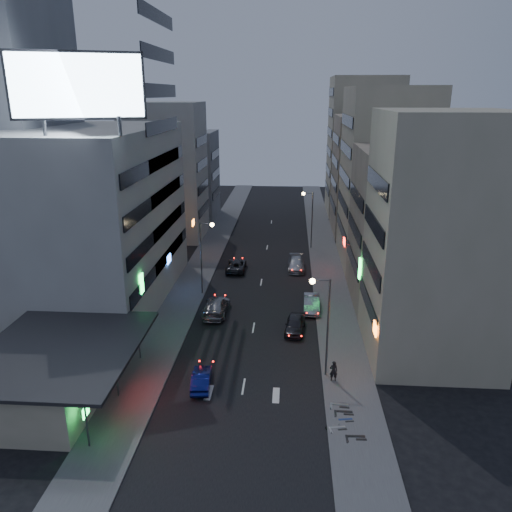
# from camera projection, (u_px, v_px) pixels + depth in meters

# --- Properties ---
(ground) EXTENTS (180.00, 180.00, 0.00)m
(ground) POSITION_uv_depth(u_px,v_px,m) (238.00, 419.00, 34.00)
(ground) COLOR black
(ground) RESTS_ON ground
(sidewalk_left) EXTENTS (4.00, 120.00, 0.12)m
(sidewalk_left) POSITION_uv_depth(u_px,v_px,m) (200.00, 269.00, 62.96)
(sidewalk_left) COLOR #4C4C4F
(sidewalk_left) RESTS_ON ground
(sidewalk_right) EXTENTS (4.00, 120.00, 0.12)m
(sidewalk_right) POSITION_uv_depth(u_px,v_px,m) (327.00, 272.00, 61.88)
(sidewalk_right) COLOR #4C4C4F
(sidewalk_right) RESTS_ON ground
(food_court) EXTENTS (11.00, 13.00, 3.88)m
(food_court) POSITION_uv_depth(u_px,v_px,m) (50.00, 370.00, 36.21)
(food_court) COLOR #B4A68D
(food_court) RESTS_ON ground
(white_building) EXTENTS (14.00, 24.00, 18.00)m
(white_building) POSITION_uv_depth(u_px,v_px,m) (93.00, 217.00, 51.31)
(white_building) COLOR #A7A8A3
(white_building) RESTS_ON ground
(grey_tower) EXTENTS (10.00, 14.00, 34.00)m
(grey_tower) POSITION_uv_depth(u_px,v_px,m) (13.00, 135.00, 52.28)
(grey_tower) COLOR gray
(grey_tower) RESTS_ON ground
(shophouse_near) EXTENTS (10.00, 11.00, 20.00)m
(shophouse_near) POSITION_uv_depth(u_px,v_px,m) (437.00, 240.00, 39.84)
(shophouse_near) COLOR #B4A68D
(shophouse_near) RESTS_ON ground
(shophouse_mid) EXTENTS (11.00, 12.00, 16.00)m
(shophouse_mid) POSITION_uv_depth(u_px,v_px,m) (409.00, 228.00, 51.33)
(shophouse_mid) COLOR tan
(shophouse_mid) RESTS_ON ground
(shophouse_far) EXTENTS (10.00, 14.00, 22.00)m
(shophouse_far) POSITION_uv_depth(u_px,v_px,m) (385.00, 178.00, 62.76)
(shophouse_far) COLOR #B4A68D
(shophouse_far) RESTS_ON ground
(far_left_a) EXTENTS (11.00, 10.00, 20.00)m
(far_left_a) POSITION_uv_depth(u_px,v_px,m) (166.00, 172.00, 74.61)
(far_left_a) COLOR #A7A8A3
(far_left_a) RESTS_ON ground
(far_left_b) EXTENTS (12.00, 10.00, 15.00)m
(far_left_b) POSITION_uv_depth(u_px,v_px,m) (182.00, 175.00, 87.74)
(far_left_b) COLOR gray
(far_left_b) RESTS_ON ground
(far_right_a) EXTENTS (11.00, 12.00, 18.00)m
(far_right_a) POSITION_uv_depth(u_px,v_px,m) (370.00, 175.00, 77.57)
(far_right_a) COLOR tan
(far_right_a) RESTS_ON ground
(far_right_b) EXTENTS (12.00, 12.00, 24.00)m
(far_right_b) POSITION_uv_depth(u_px,v_px,m) (363.00, 147.00, 89.88)
(far_right_b) COLOR #B4A68D
(far_right_b) RESTS_ON ground
(billboard) EXTENTS (9.52, 3.75, 6.20)m
(billboard) POSITION_uv_depth(u_px,v_px,m) (78.00, 86.00, 37.60)
(billboard) COLOR #595B60
(billboard) RESTS_ON white_building
(street_lamp_right_near) EXTENTS (1.60, 0.44, 8.02)m
(street_lamp_right_near) POSITION_uv_depth(u_px,v_px,m) (323.00, 313.00, 37.62)
(street_lamp_right_near) COLOR #595B60
(street_lamp_right_near) RESTS_ON sidewalk_right
(street_lamp_left) EXTENTS (1.60, 0.44, 8.02)m
(street_lamp_left) POSITION_uv_depth(u_px,v_px,m) (204.00, 248.00, 53.59)
(street_lamp_left) COLOR #595B60
(street_lamp_left) RESTS_ON sidewalk_left
(street_lamp_right_far) EXTENTS (1.60, 0.44, 8.02)m
(street_lamp_right_far) POSITION_uv_depth(u_px,v_px,m) (309.00, 212.00, 69.86)
(street_lamp_right_far) COLOR #595B60
(street_lamp_right_far) RESTS_ON sidewalk_right
(parked_car_right_near) EXTENTS (2.11, 4.39, 1.45)m
(parked_car_right_near) POSITION_uv_depth(u_px,v_px,m) (295.00, 325.00, 46.27)
(parked_car_right_near) COLOR #28272D
(parked_car_right_near) RESTS_ON ground
(parked_car_right_mid) EXTENTS (1.67, 4.53, 1.48)m
(parked_car_right_mid) POSITION_uv_depth(u_px,v_px,m) (311.00, 304.00, 50.86)
(parked_car_right_mid) COLOR #97999F
(parked_car_right_mid) RESTS_ON ground
(parked_car_left) EXTENTS (2.38, 5.04, 1.39)m
(parked_car_left) POSITION_uv_depth(u_px,v_px,m) (236.00, 265.00, 62.36)
(parked_car_left) COLOR #292A2F
(parked_car_left) RESTS_ON ground
(parked_car_right_far) EXTENTS (2.07, 5.03, 1.46)m
(parked_car_right_far) POSITION_uv_depth(u_px,v_px,m) (296.00, 264.00, 62.63)
(parked_car_right_far) COLOR #9FA2A7
(parked_car_right_far) RESTS_ON ground
(road_car_blue) EXTENTS (1.70, 4.00, 1.28)m
(road_car_blue) POSITION_uv_depth(u_px,v_px,m) (201.00, 379.00, 37.62)
(road_car_blue) COLOR navy
(road_car_blue) RESTS_ON ground
(road_car_silver) EXTENTS (2.39, 5.72, 1.65)m
(road_car_silver) POSITION_uv_depth(u_px,v_px,m) (216.00, 306.00, 50.02)
(road_car_silver) COLOR gray
(road_car_silver) RESTS_ON ground
(person) EXTENTS (0.63, 0.44, 1.66)m
(person) POSITION_uv_depth(u_px,v_px,m) (334.00, 371.00, 38.11)
(person) COLOR black
(person) RESTS_ON sidewalk_right
(scooter_black_a) EXTENTS (0.71, 1.93, 1.16)m
(scooter_black_a) POSITION_uv_depth(u_px,v_px,m) (366.00, 428.00, 32.02)
(scooter_black_a) COLOR black
(scooter_black_a) RESTS_ON sidewalk_right
(scooter_silver_a) EXTENTS (0.86, 1.75, 1.02)m
(scooter_silver_a) POSITION_uv_depth(u_px,v_px,m) (345.00, 419.00, 32.99)
(scooter_silver_a) COLOR #A0A1A7
(scooter_silver_a) RESTS_ON sidewalk_right
(scooter_blue) EXTENTS (0.79, 1.69, 0.99)m
(scooter_blue) POSITION_uv_depth(u_px,v_px,m) (353.00, 412.00, 33.78)
(scooter_blue) COLOR navy
(scooter_blue) RESTS_ON sidewalk_right
(scooter_black_b) EXTENTS (0.65, 1.91, 1.16)m
(scooter_black_b) POSITION_uv_depth(u_px,v_px,m) (353.00, 404.00, 34.49)
(scooter_black_b) COLOR black
(scooter_black_b) RESTS_ON sidewalk_right
(scooter_silver_b) EXTENTS (0.79, 1.97, 1.18)m
(scooter_silver_b) POSITION_uv_depth(u_px,v_px,m) (349.00, 397.00, 35.24)
(scooter_silver_b) COLOR #96999C
(scooter_silver_b) RESTS_ON sidewalk_right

